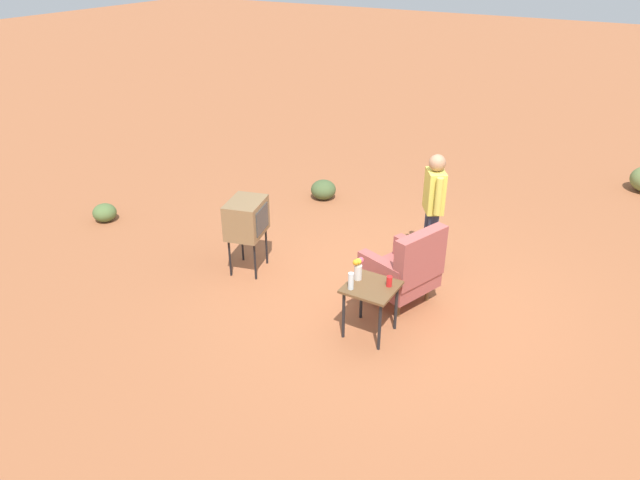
{
  "coord_description": "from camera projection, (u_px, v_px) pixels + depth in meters",
  "views": [
    {
      "loc": [
        5.97,
        2.38,
        4.11
      ],
      "look_at": [
        0.27,
        -0.95,
        0.65
      ],
      "focal_mm": 32.7,
      "sensor_mm": 36.0,
      "label": 1
    }
  ],
  "objects": [
    {
      "name": "armchair",
      "position": [
        405.0,
        268.0,
        7.12
      ],
      "size": [
        0.98,
        0.99,
        1.06
      ],
      "color": "brown",
      "rests_on": "ground"
    },
    {
      "name": "tv_on_stand",
      "position": [
        246.0,
        218.0,
        7.71
      ],
      "size": [
        0.69,
        0.58,
        1.03
      ],
      "color": "black",
      "rests_on": "ground"
    },
    {
      "name": "ground_plane",
      "position": [
        394.0,
        293.0,
        7.53
      ],
      "size": [
        60.0,
        60.0,
        0.0
      ],
      "primitive_type": "plane",
      "color": "#A05B38"
    },
    {
      "name": "shrub_lone",
      "position": [
        105.0,
        213.0,
        9.38
      ],
      "size": [
        0.37,
        0.37,
        0.29
      ],
      "primitive_type": "ellipsoid",
      "color": "#516B38",
      "rests_on": "ground"
    },
    {
      "name": "side_table",
      "position": [
        371.0,
        293.0,
        6.54
      ],
      "size": [
        0.56,
        0.56,
        0.64
      ],
      "color": "black",
      "rests_on": "ground"
    },
    {
      "name": "person_standing",
      "position": [
        433.0,
        205.0,
        7.71
      ],
      "size": [
        0.5,
        0.38,
        1.64
      ],
      "color": "#2D3347",
      "rests_on": "ground"
    },
    {
      "name": "shrub_far",
      "position": [
        323.0,
        190.0,
        10.16
      ],
      "size": [
        0.44,
        0.44,
        0.34
      ],
      "primitive_type": "ellipsoid",
      "color": "#475B33",
      "rests_on": "ground"
    },
    {
      "name": "flower_vase",
      "position": [
        358.0,
        268.0,
        6.56
      ],
      "size": [
        0.15,
        0.09,
        0.27
      ],
      "color": "silver",
      "rests_on": "side_table"
    },
    {
      "name": "bottle_short_clear",
      "position": [
        351.0,
        281.0,
        6.39
      ],
      "size": [
        0.06,
        0.06,
        0.2
      ],
      "primitive_type": "cylinder",
      "color": "silver",
      "rests_on": "side_table"
    },
    {
      "name": "soda_can_red",
      "position": [
        389.0,
        281.0,
        6.46
      ],
      "size": [
        0.07,
        0.07,
        0.12
      ],
      "primitive_type": "cylinder",
      "color": "red",
      "rests_on": "side_table"
    }
  ]
}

